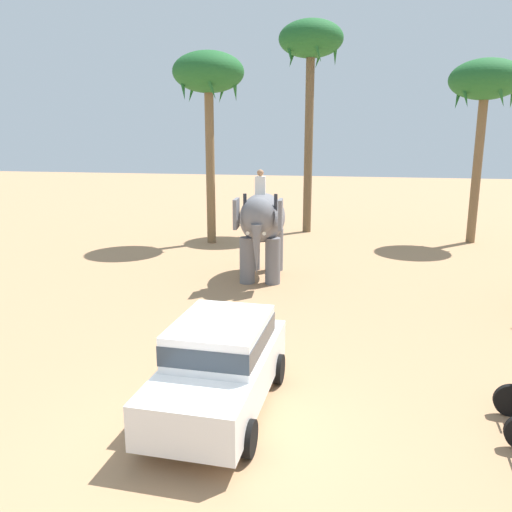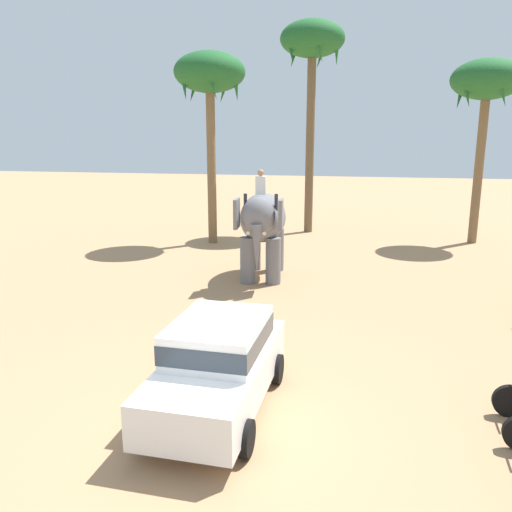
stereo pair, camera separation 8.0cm
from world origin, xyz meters
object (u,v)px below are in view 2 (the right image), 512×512
Objects in this scene: palm_tree_left_of_road at (312,48)px; palm_tree_behind_elephant at (487,85)px; elephant_with_mahout at (262,223)px; palm_tree_near_hut at (210,78)px; car_sedan_foreground at (219,361)px.

palm_tree_behind_elephant is at bearing -8.45° from palm_tree_left_of_road.
elephant_with_mahout is 0.46× the size of palm_tree_near_hut.
palm_tree_behind_elephant is (7.39, 17.39, 6.27)m from car_sedan_foreground.
car_sedan_foreground is 19.91m from palm_tree_behind_elephant.
palm_tree_left_of_road is (-0.63, 18.58, 8.30)m from car_sedan_foreground.
car_sedan_foreground is 0.49× the size of palm_tree_behind_elephant.
palm_tree_behind_elephant is 8.35m from palm_tree_left_of_road.
palm_tree_left_of_road is (0.47, 9.57, 7.23)m from elephant_with_mahout.
elephant_with_mahout is 8.70m from palm_tree_near_hut.
car_sedan_foreground is 0.39× the size of palm_tree_left_of_road.
elephant_with_mahout is at bearing -92.82° from palm_tree_left_of_road.
elephant_with_mahout is at bearing -135.37° from palm_tree_behind_elephant.
palm_tree_left_of_road is at bearing 43.50° from palm_tree_near_hut.
palm_tree_left_of_road is at bearing 87.18° from elephant_with_mahout.
palm_tree_left_of_road is (4.10, 3.89, 1.74)m from palm_tree_near_hut.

